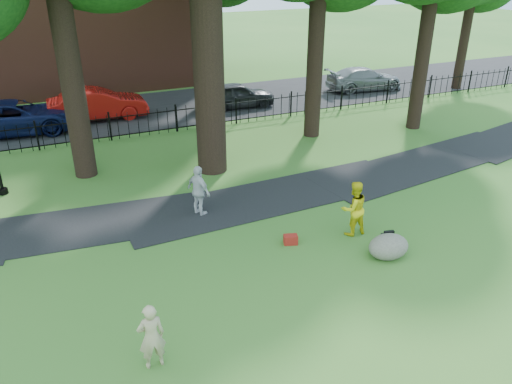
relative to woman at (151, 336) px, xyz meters
name	(u,v)px	position (x,y,z in m)	size (l,w,h in m)	color
ground	(299,263)	(4.46, 2.08, -0.75)	(120.00, 120.00, 0.00)	#316724
footpath	(271,198)	(5.46, 5.98, -0.75)	(36.00, 2.60, 0.03)	black
street	(156,109)	(4.46, 18.08, -0.75)	(80.00, 7.00, 0.02)	black
iron_fence	(176,119)	(4.46, 14.08, -0.15)	(44.00, 0.04, 1.20)	black
woman	(151,336)	(0.00, 0.00, 0.00)	(0.55, 0.36, 1.50)	tan
man	(354,208)	(6.62, 2.82, 0.09)	(0.82, 0.64, 1.68)	yellow
pedestrian	(199,191)	(2.87, 5.79, 0.09)	(0.98, 0.41, 1.67)	silver
boulder	(389,245)	(6.86, 1.40, -0.41)	(1.16, 0.88, 0.68)	#646253
backpack	(388,239)	(7.27, 1.93, -0.60)	(0.38, 0.24, 0.29)	black
red_bag	(291,240)	(4.69, 3.04, -0.61)	(0.40, 0.25, 0.27)	maroon
red_sedan	(98,104)	(1.44, 17.46, 0.03)	(1.65, 4.74, 1.56)	#AE120D
navy_van	(15,117)	(-2.33, 16.86, 0.01)	(2.50, 5.43, 1.51)	#0C143D
grey_car	(237,95)	(8.55, 16.70, -0.07)	(1.61, 4.00, 1.36)	black
silver_car	(364,79)	(17.01, 17.08, -0.07)	(1.90, 4.68, 1.36)	gray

